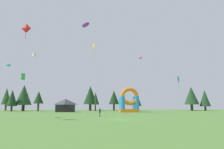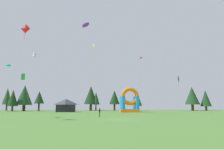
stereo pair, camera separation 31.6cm
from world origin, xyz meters
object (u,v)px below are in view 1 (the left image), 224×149
kite_purple_parafoil (86,25)px  inflatable_blue_arch (129,103)px  kite_cyan_parafoil (8,65)px  kite_red_diamond (26,29)px  kite_green_box (23,77)px  festival_tent (65,105)px  kite_pink_parafoil (140,58)px  kite_teal_diamond (178,80)px  kite_white_box (34,55)px  person_midfield (100,112)px  kite_yellow_diamond (93,47)px

kite_purple_parafoil → inflatable_blue_arch: size_ratio=3.01×
kite_cyan_parafoil → kite_purple_parafoil: kite_purple_parafoil is taller
kite_cyan_parafoil → kite_red_diamond: size_ratio=0.74×
kite_cyan_parafoil → inflatable_blue_arch: size_ratio=1.29×
kite_green_box → festival_tent: (3.57, 26.40, -5.35)m
kite_pink_parafoil → kite_teal_diamond: kite_pink_parafoil is taller
kite_white_box → person_midfield: (16.99, -13.83, -14.00)m
kite_yellow_diamond → kite_white_box: 16.73m
kite_teal_diamond → kite_purple_parafoil: bearing=-174.7°
kite_teal_diamond → inflatable_blue_arch: kite_teal_diamond is taller
kite_cyan_parafoil → person_midfield: bearing=12.2°
person_midfield → kite_yellow_diamond: bearing=16.9°
kite_red_diamond → kite_purple_parafoil: size_ratio=0.58×
kite_yellow_diamond → kite_red_diamond: bearing=-113.0°
kite_cyan_parafoil → kite_white_box: 18.28m
kite_yellow_diamond → person_midfield: 16.09m
kite_white_box → kite_teal_diamond: size_ratio=1.68×
kite_teal_diamond → festival_tent: kite_teal_diamond is taller
person_midfield → kite_cyan_parafoil: bearing=105.8°
kite_cyan_parafoil → kite_white_box: kite_white_box is taller
kite_pink_parafoil → kite_red_diamond: size_ratio=1.31×
kite_pink_parafoil → person_midfield: size_ratio=10.07×
kite_white_box → inflatable_blue_arch: (25.76, 9.15, -12.17)m
kite_cyan_parafoil → inflatable_blue_arch: kite_cyan_parafoil is taller
kite_green_box → festival_tent: bearing=82.3°
kite_white_box → kite_teal_diamond: bearing=-3.7°
kite_pink_parafoil → kite_green_box: (-26.37, -22.79, -9.00)m
kite_red_diamond → kite_purple_parafoil: 24.51m
kite_cyan_parafoil → kite_pink_parafoil: size_ratio=0.56×
kite_cyan_parafoil → person_midfield: (15.79, 3.40, -8.04)m
kite_cyan_parafoil → kite_green_box: kite_cyan_parafoil is taller
kite_white_box → kite_cyan_parafoil: bearing=-86.0°
kite_teal_diamond → kite_yellow_diamond: bearing=-168.3°
kite_green_box → person_midfield: 15.50m
inflatable_blue_arch → person_midfield: bearing=-110.9°
kite_red_diamond → kite_teal_diamond: kite_red_diamond is taller
kite_yellow_diamond → kite_teal_diamond: 22.71m
inflatable_blue_arch → kite_red_diamond: bearing=-117.9°
person_midfield → inflatable_blue_arch: (8.77, 22.98, 1.83)m
kite_yellow_diamond → kite_green_box: bearing=-147.3°
person_midfield → kite_pink_parafoil: bearing=-25.6°
person_midfield → kite_purple_parafoil: bearing=25.0°
inflatable_blue_arch → kite_cyan_parafoil: bearing=-133.0°
kite_pink_parafoil → kite_teal_diamond: (7.27, -10.42, -7.83)m
kite_yellow_diamond → person_midfield: kite_yellow_diamond is taller
kite_cyan_parafoil → kite_teal_diamond: kite_cyan_parafoil is taller
kite_yellow_diamond → person_midfield: size_ratio=9.63×
kite_red_diamond → kite_white_box: bearing=105.0°
kite_cyan_parafoil → person_midfield: 18.04m
kite_pink_parafoil → kite_teal_diamond: size_ratio=1.81×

